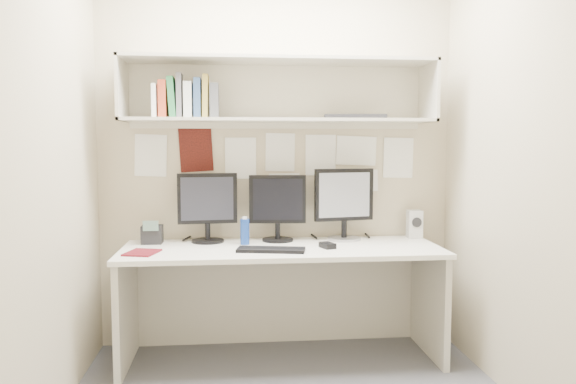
{
  "coord_description": "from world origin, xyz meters",
  "views": [
    {
      "loc": [
        -0.31,
        -2.84,
        1.38
      ],
      "look_at": [
        0.01,
        0.35,
        1.1
      ],
      "focal_mm": 35.0,
      "sensor_mm": 36.0,
      "label": 1
    }
  ],
  "objects": [
    {
      "name": "wall_front",
      "position": [
        0.0,
        -1.0,
        1.3
      ],
      "size": [
        2.4,
        0.02,
        2.6
      ],
      "primitive_type": "cube",
      "color": "#B7AA8C",
      "rests_on": "ground"
    },
    {
      "name": "monitor_center",
      "position": [
        -0.01,
        0.87,
        0.97
      ],
      "size": [
        0.38,
        0.21,
        0.44
      ],
      "rotation": [
        0.0,
        0.0,
        -0.09
      ],
      "color": "black",
      "rests_on": "desk"
    },
    {
      "name": "overhead_hutch",
      "position": [
        0.0,
        0.86,
        1.72
      ],
      "size": [
        2.0,
        0.38,
        0.4
      ],
      "color": "beige",
      "rests_on": "wall_back"
    },
    {
      "name": "keyboard",
      "position": [
        -0.08,
        0.5,
        0.74
      ],
      "size": [
        0.43,
        0.22,
        0.02
      ],
      "primitive_type": "cube",
      "rotation": [
        0.0,
        0.0,
        -0.19
      ],
      "color": "black",
      "rests_on": "desk"
    },
    {
      "name": "monitor_left",
      "position": [
        -0.47,
        0.87,
        0.98
      ],
      "size": [
        0.39,
        0.21,
        0.45
      ],
      "rotation": [
        0.0,
        0.0,
        0.09
      ],
      "color": "black",
      "rests_on": "desk"
    },
    {
      "name": "hutch_tray",
      "position": [
        0.49,
        0.8,
        1.55
      ],
      "size": [
        0.42,
        0.2,
        0.03
      ],
      "primitive_type": "cube",
      "rotation": [
        0.0,
        0.0,
        -0.13
      ],
      "color": "black",
      "rests_on": "overhead_hutch"
    },
    {
      "name": "pinned_papers",
      "position": [
        0.0,
        0.99,
        1.25
      ],
      "size": [
        1.92,
        0.01,
        0.48
      ],
      "primitive_type": null,
      "color": "white",
      "rests_on": "wall_back"
    },
    {
      "name": "wall_left",
      "position": [
        -1.2,
        0.0,
        1.3
      ],
      "size": [
        0.02,
        2.0,
        2.6
      ],
      "primitive_type": "cube",
      "color": "#B7AA8C",
      "rests_on": "ground"
    },
    {
      "name": "desk",
      "position": [
        0.0,
        0.65,
        0.37
      ],
      "size": [
        2.0,
        0.7,
        0.73
      ],
      "color": "white",
      "rests_on": "floor"
    },
    {
      "name": "speaker",
      "position": [
        0.94,
        0.89,
        0.83
      ],
      "size": [
        0.1,
        0.11,
        0.19
      ],
      "rotation": [
        0.0,
        0.0,
        -0.06
      ],
      "color": "#B3B3AF",
      "rests_on": "desk"
    },
    {
      "name": "mouse",
      "position": [
        0.28,
        0.57,
        0.75
      ],
      "size": [
        0.1,
        0.13,
        0.03
      ],
      "primitive_type": "cube",
      "rotation": [
        0.0,
        0.0,
        0.34
      ],
      "color": "black",
      "rests_on": "desk"
    },
    {
      "name": "desk_phone",
      "position": [
        -0.83,
        0.84,
        0.79
      ],
      "size": [
        0.13,
        0.12,
        0.16
      ],
      "rotation": [
        0.0,
        0.0,
        -0.04
      ],
      "color": "black",
      "rests_on": "desk"
    },
    {
      "name": "wall_right",
      "position": [
        1.2,
        0.0,
        1.3
      ],
      "size": [
        0.02,
        2.0,
        2.6
      ],
      "primitive_type": "cube",
      "color": "#B7AA8C",
      "rests_on": "ground"
    },
    {
      "name": "monitor_right",
      "position": [
        0.44,
        0.87,
        0.99
      ],
      "size": [
        0.41,
        0.23,
        0.48
      ],
      "rotation": [
        0.0,
        0.0,
        0.18
      ],
      "color": "#A5A5AA",
      "rests_on": "desk"
    },
    {
      "name": "blue_bottle",
      "position": [
        -0.23,
        0.75,
        0.82
      ],
      "size": [
        0.06,
        0.06,
        0.18
      ],
      "color": "navy",
      "rests_on": "desk"
    },
    {
      "name": "book_stack",
      "position": [
        -0.59,
        0.79,
        1.66
      ],
      "size": [
        0.41,
        0.17,
        0.28
      ],
      "color": "white",
      "rests_on": "overhead_hutch"
    },
    {
      "name": "maroon_notebook",
      "position": [
        -0.84,
        0.51,
        0.74
      ],
      "size": [
        0.22,
        0.24,
        0.01
      ],
      "primitive_type": "cube",
      "rotation": [
        0.0,
        0.0,
        -0.27
      ],
      "color": "#5C0F18",
      "rests_on": "desk"
    },
    {
      "name": "wall_back",
      "position": [
        0.0,
        1.0,
        1.3
      ],
      "size": [
        2.4,
        0.02,
        2.6
      ],
      "primitive_type": "cube",
      "color": "#B7AA8C",
      "rests_on": "ground"
    }
  ]
}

